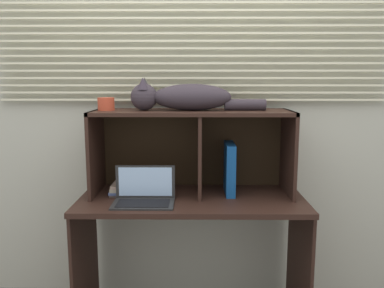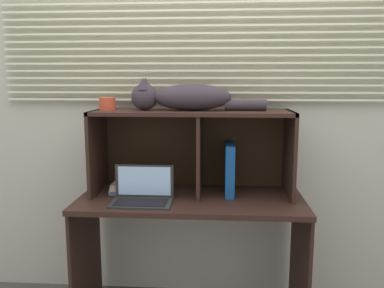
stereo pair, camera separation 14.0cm
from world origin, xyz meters
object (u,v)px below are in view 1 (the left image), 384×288
binder_upright (230,168)px  book_stack (125,187)px  cat (183,97)px  small_basket (106,104)px  laptop (144,195)px

binder_upright → book_stack: (-0.63, -0.00, -0.12)m
cat → binder_upright: size_ratio=2.59×
binder_upright → small_basket: bearing=180.0°
cat → book_stack: 0.65m
laptop → book_stack: 0.24m
laptop → binder_upright: binder_upright is taller
book_stack → cat: bearing=0.6°
binder_upright → book_stack: size_ratio=1.24×
cat → book_stack: bearing=-179.4°
laptop → book_stack: laptop is taller
laptop → small_basket: small_basket is taller
binder_upright → small_basket: small_basket is taller
laptop → small_basket: size_ratio=3.46×
binder_upright → small_basket: 0.83m
cat → small_basket: 0.46m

